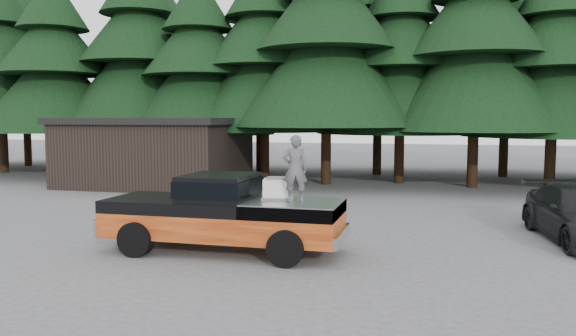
% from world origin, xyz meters
% --- Properties ---
extents(ground, '(120.00, 120.00, 0.00)m').
position_xyz_m(ground, '(0.00, 0.00, 0.00)').
color(ground, '#4A4A4C').
rests_on(ground, ground).
extents(pickup_truck, '(6.00, 2.04, 1.33)m').
position_xyz_m(pickup_truck, '(-0.79, -0.19, 0.67)').
color(pickup_truck, orange).
rests_on(pickup_truck, ground).
extents(truck_cab, '(1.66, 1.90, 0.59)m').
position_xyz_m(truck_cab, '(-0.89, -0.19, 1.62)').
color(truck_cab, black).
rests_on(truck_cab, pickup_truck).
extents(air_compressor, '(0.79, 0.70, 0.47)m').
position_xyz_m(air_compressor, '(0.54, 0.04, 1.57)').
color(air_compressor, silver).
rests_on(air_compressor, pickup_truck).
extents(man_on_bed, '(0.66, 0.53, 1.58)m').
position_xyz_m(man_on_bed, '(1.07, -0.34, 2.12)').
color(man_on_bed, '#4E4D54').
rests_on(man_on_bed, pickup_truck).
extents(utility_building, '(8.40, 6.40, 3.30)m').
position_xyz_m(utility_building, '(-9.00, 12.00, 1.67)').
color(utility_building, black).
rests_on(utility_building, ground).
extents(treeline, '(60.15, 16.05, 17.50)m').
position_xyz_m(treeline, '(0.42, 17.20, 7.72)').
color(treeline, black).
rests_on(treeline, ground).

